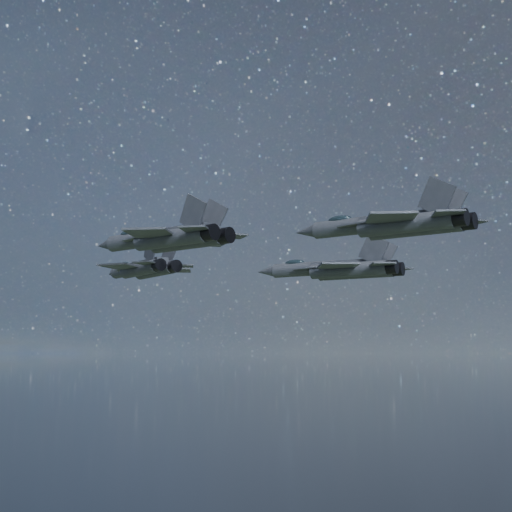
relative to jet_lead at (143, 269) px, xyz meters
The scene contains 4 objects.
jet_lead is the anchor object (origin of this frame).
jet_left 25.21m from the jet_lead, 64.54° to the left, with size 20.31×14.13×5.11m.
jet_right 14.92m from the jet_lead, 35.22° to the right, with size 16.66×11.85×4.24m.
jet_slot 27.78m from the jet_lead, ahead, with size 18.12×12.88×4.61m.
Camera 1 is at (42.19, -55.63, 145.63)m, focal length 50.00 mm.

